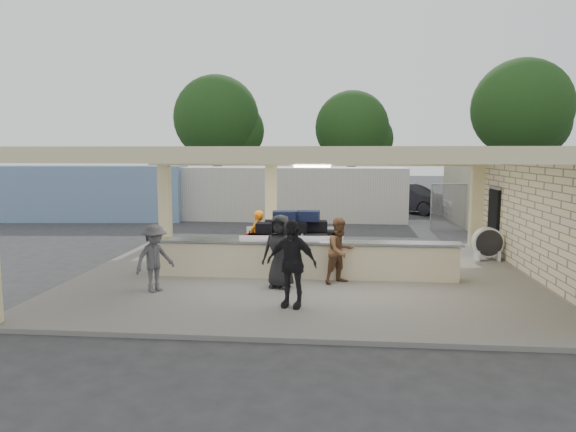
# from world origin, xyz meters

# --- Properties ---
(ground) EXTENTS (120.00, 120.00, 0.00)m
(ground) POSITION_xyz_m (0.00, 0.00, 0.00)
(ground) COLOR #2B2B2E
(ground) RESTS_ON ground
(pavilion) EXTENTS (12.01, 10.00, 3.55)m
(pavilion) POSITION_xyz_m (0.21, 0.66, 1.35)
(pavilion) COLOR slate
(pavilion) RESTS_ON ground
(baggage_counter) EXTENTS (8.20, 0.58, 0.98)m
(baggage_counter) POSITION_xyz_m (0.00, -0.50, 0.59)
(baggage_counter) COLOR beige
(baggage_counter) RESTS_ON pavilion
(luggage_cart) EXTENTS (2.88, 1.88, 1.63)m
(luggage_cart) POSITION_xyz_m (-0.41, 0.61, 0.99)
(luggage_cart) COLOR silver
(luggage_cart) RESTS_ON pavilion
(drum_fan) EXTENTS (0.92, 0.50, 1.01)m
(drum_fan) POSITION_xyz_m (5.50, 2.21, 0.64)
(drum_fan) COLOR silver
(drum_fan) RESTS_ON pavilion
(baggage_handler) EXTENTS (0.59, 0.68, 1.63)m
(baggage_handler) POSITION_xyz_m (-1.39, 0.71, 0.92)
(baggage_handler) COLOR orange
(baggage_handler) RESTS_ON pavilion
(passenger_a) EXTENTS (0.85, 0.78, 1.66)m
(passenger_a) POSITION_xyz_m (0.98, -1.00, 0.93)
(passenger_a) COLOR brown
(passenger_a) RESTS_ON pavilion
(passenger_b) EXTENTS (1.17, 0.65, 1.89)m
(passenger_b) POSITION_xyz_m (-0.06, -3.10, 1.04)
(passenger_b) COLOR black
(passenger_b) RESTS_ON pavilion
(passenger_c) EXTENTS (0.90, 1.06, 1.61)m
(passenger_c) POSITION_xyz_m (-3.39, -2.22, 0.91)
(passenger_c) COLOR #49494E
(passenger_c) RESTS_ON pavilion
(passenger_d) EXTENTS (0.94, 0.57, 1.80)m
(passenger_d) POSITION_xyz_m (-0.48, -1.56, 1.00)
(passenger_d) COLOR black
(passenger_d) RESTS_ON pavilion
(car_white_a) EXTENTS (4.99, 2.43, 1.42)m
(car_white_a) POSITION_xyz_m (8.84, 12.62, 0.71)
(car_white_a) COLOR white
(car_white_a) RESTS_ON ground
(car_white_b) EXTENTS (4.57, 1.76, 1.44)m
(car_white_b) POSITION_xyz_m (11.17, 13.20, 0.72)
(car_white_b) COLOR white
(car_white_b) RESTS_ON ground
(car_dark) EXTENTS (4.73, 4.38, 1.59)m
(car_dark) POSITION_xyz_m (4.98, 15.23, 0.80)
(car_dark) COLOR black
(car_dark) RESTS_ON ground
(container_white) EXTENTS (12.15, 2.64, 2.62)m
(container_white) POSITION_xyz_m (-1.79, 11.72, 1.31)
(container_white) COLOR silver
(container_white) RESTS_ON ground
(container_blue) EXTENTS (10.63, 3.46, 2.72)m
(container_blue) POSITION_xyz_m (-11.95, 10.72, 1.36)
(container_blue) COLOR #728CB6
(container_blue) RESTS_ON ground
(fence) EXTENTS (12.06, 0.06, 2.03)m
(fence) POSITION_xyz_m (11.00, 9.00, 1.05)
(fence) COLOR gray
(fence) RESTS_ON ground
(tree_left) EXTENTS (6.60, 6.30, 9.00)m
(tree_left) POSITION_xyz_m (-7.68, 24.16, 5.59)
(tree_left) COLOR #382619
(tree_left) RESTS_ON ground
(tree_mid) EXTENTS (6.00, 5.60, 8.00)m
(tree_mid) POSITION_xyz_m (2.32, 26.16, 4.96)
(tree_mid) COLOR #382619
(tree_mid) RESTS_ON ground
(tree_right) EXTENTS (7.20, 7.00, 10.00)m
(tree_right) POSITION_xyz_m (14.32, 25.16, 6.21)
(tree_right) COLOR #382619
(tree_right) RESTS_ON ground
(adjacent_building) EXTENTS (6.00, 8.00, 3.20)m
(adjacent_building) POSITION_xyz_m (9.50, 10.00, 1.60)
(adjacent_building) COLOR #B5B190
(adjacent_building) RESTS_ON ground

